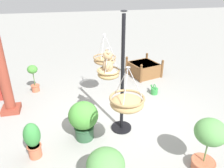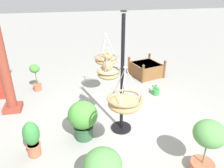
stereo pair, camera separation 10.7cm
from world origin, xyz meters
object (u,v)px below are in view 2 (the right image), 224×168
Objects in this scene: teddy_bear at (107,64)px; potted_plant_fern_front at (208,141)px; hanging_basket_with_teddy at (108,73)px; potted_plant_flowering_red at (36,76)px; potted_plant_tall_leafy at (83,118)px; hanging_basket_right_low at (106,60)px; watering_can at (156,91)px; potted_plant_small_succulent at (32,138)px; display_pole_central at (122,97)px; wooden_planter_box at (146,69)px; greenhouse_pillar_right at (1,55)px; hanging_basket_left_high at (125,102)px.

teddy_bear is 2.23m from potted_plant_fern_front.
hanging_basket_with_teddy reaches higher than potted_plant_flowering_red.
hanging_basket_right_low is at bearing -25.55° from potted_plant_tall_leafy.
hanging_basket_right_low is at bearing 84.90° from watering_can.
hanging_basket_right_low is 1.08× the size of potted_plant_small_succulent.
potted_plant_tall_leafy is (-0.28, 0.55, -1.01)m from teddy_bear.
display_pole_central reaches higher than wooden_planter_box.
greenhouse_pillar_right is at bearing 153.19° from potted_plant_flowering_red.
teddy_bear is 0.59× the size of potted_plant_flowering_red.
hanging_basket_right_low is 3.13m from potted_plant_fern_front.
teddy_bear is 1.38× the size of watering_can.
hanging_basket_with_teddy is 1.29× the size of teddy_bear.
teddy_bear is 0.58× the size of potted_plant_tall_leafy.
potted_plant_small_succulent reaches higher than wooden_planter_box.
hanging_basket_right_low is 2.19m from wooden_planter_box.
potted_plant_tall_leafy is at bearing 154.45° from hanging_basket_right_low.
potted_plant_small_succulent is at bearing -157.70° from greenhouse_pillar_right.
wooden_planter_box is (2.54, -1.79, -1.04)m from hanging_basket_with_teddy.
teddy_bear is at bearing -68.27° from potted_plant_small_succulent.
display_pole_central reaches higher than hanging_basket_right_low.
potted_plant_fern_front is (-1.56, -1.34, -0.85)m from teddy_bear.
potted_plant_flowering_red is 2.32× the size of watering_can.
potted_plant_flowering_red is at bearing 39.40° from potted_plant_fern_front.
teddy_bear is at bearing 126.30° from watering_can.
potted_plant_small_succulent is 3.61m from watering_can.
watering_can is (-0.13, -1.41, -1.00)m from hanging_basket_right_low.
teddy_bear is at bearing 61.23° from display_pole_central.
greenhouse_pillar_right reaches higher than hanging_basket_with_teddy.
hanging_basket_left_high is 1.93× the size of watering_can.
display_pole_central reaches higher than potted_plant_fern_front.
hanging_basket_with_teddy is 0.92× the size of hanging_basket_left_high.
wooden_planter_box is 3.25× the size of watering_can.
hanging_basket_with_teddy reaches higher than potted_plant_fern_front.
potted_plant_fern_front is 3.00m from potted_plant_small_succulent.
greenhouse_pillar_right is at bearing 22.30° from potted_plant_small_succulent.
watering_can is at bearing -60.18° from potted_plant_small_succulent.
hanging_basket_with_teddy is at bearing -117.08° from greenhouse_pillar_right.
wooden_planter_box is 3.68m from potted_plant_tall_leafy.
greenhouse_pillar_right reaches higher than display_pole_central.
hanging_basket_right_low is (1.32, -0.19, -0.18)m from hanging_basket_with_teddy.
greenhouse_pillar_right reaches higher than hanging_basket_right_low.
wooden_planter_box is (1.39, -4.02, -1.19)m from greenhouse_pillar_right.
potted_plant_small_succulent is (0.65, 1.53, -0.94)m from hanging_basket_left_high.
display_pole_central is 1.50m from hanging_basket_right_low.
hanging_basket_right_low is at bearing -41.80° from potted_plant_small_succulent.
hanging_basket_right_low reaches higher than potted_plant_fern_front.
display_pole_central is 3.14m from wooden_planter_box.
potted_plant_small_succulent is at bearing 133.46° from wooden_planter_box.
display_pole_central is 1.25m from hanging_basket_left_high.
wooden_planter_box is at bearing -25.18° from hanging_basket_left_high.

